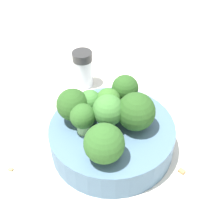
% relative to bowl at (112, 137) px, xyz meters
% --- Properties ---
extents(ground_plane, '(3.00, 3.00, 0.00)m').
position_rel_bowl_xyz_m(ground_plane, '(0.00, 0.00, -0.02)').
color(ground_plane, silver).
extents(bowl, '(0.19, 0.19, 0.05)m').
position_rel_bowl_xyz_m(bowl, '(0.00, 0.00, 0.00)').
color(bowl, slate).
rests_on(bowl, ground_plane).
extents(broccoli_floret_0, '(0.05, 0.05, 0.06)m').
position_rel_bowl_xyz_m(broccoli_floret_0, '(0.00, -0.01, 0.06)').
color(broccoli_floret_0, '#8EB770').
rests_on(broccoli_floret_0, bowl).
extents(broccoli_floret_1, '(0.03, 0.03, 0.05)m').
position_rel_bowl_xyz_m(broccoli_floret_1, '(-0.03, -0.03, 0.05)').
color(broccoli_floret_1, '#84AD66').
rests_on(broccoli_floret_1, bowl).
extents(broccoli_floret_2, '(0.06, 0.06, 0.06)m').
position_rel_bowl_xyz_m(broccoli_floret_2, '(0.01, 0.03, 0.05)').
color(broccoli_floret_2, '#8EB770').
rests_on(broccoli_floret_2, bowl).
extents(broccoli_floret_3, '(0.05, 0.05, 0.06)m').
position_rel_bowl_xyz_m(broccoli_floret_3, '(-0.03, -0.05, 0.05)').
color(broccoli_floret_3, '#7A9E5B').
rests_on(broccoli_floret_3, bowl).
extents(broccoli_floret_4, '(0.04, 0.04, 0.05)m').
position_rel_bowl_xyz_m(broccoli_floret_4, '(-0.02, -0.00, 0.05)').
color(broccoli_floret_4, '#8EB770').
rests_on(broccoli_floret_4, bowl).
extents(broccoli_floret_5, '(0.04, 0.04, 0.06)m').
position_rel_bowl_xyz_m(broccoli_floret_5, '(-0.04, 0.03, 0.06)').
color(broccoli_floret_5, '#84AD66').
rests_on(broccoli_floret_5, bowl).
extents(broccoli_floret_6, '(0.04, 0.04, 0.05)m').
position_rel_bowl_xyz_m(broccoli_floret_6, '(0.00, -0.04, 0.05)').
color(broccoli_floret_6, '#8EB770').
rests_on(broccoli_floret_6, bowl).
extents(broccoli_floret_7, '(0.05, 0.05, 0.06)m').
position_rel_bowl_xyz_m(broccoli_floret_7, '(0.06, -0.02, 0.05)').
color(broccoli_floret_7, '#84AD66').
rests_on(broccoli_floret_7, bowl).
extents(pepper_shaker, '(0.04, 0.04, 0.07)m').
position_rel_bowl_xyz_m(pepper_shaker, '(-0.17, -0.01, 0.01)').
color(pepper_shaker, silver).
rests_on(pepper_shaker, ground_plane).
extents(almond_crumb_0, '(0.01, 0.01, 0.01)m').
position_rel_bowl_xyz_m(almond_crumb_0, '(0.07, 0.09, -0.02)').
color(almond_crumb_0, '#AD7F4C').
rests_on(almond_crumb_0, ground_plane).
extents(almond_crumb_1, '(0.01, 0.01, 0.01)m').
position_rel_bowl_xyz_m(almond_crumb_1, '(0.01, -0.16, -0.02)').
color(almond_crumb_1, tan).
rests_on(almond_crumb_1, ground_plane).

